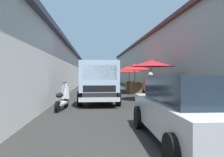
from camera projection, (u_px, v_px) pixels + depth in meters
The scene contains 11 objects.
ground at pixel (113, 94), 16.03m from camera, with size 90.00×90.00×0.00m, color #282826.
building_left_whitewash at pixel (27, 69), 17.62m from camera, with size 49.80×7.50×3.84m.
building_right_concrete at pixel (188, 62), 18.83m from camera, with size 49.80×7.50×5.06m.
fruit_stall_near_left at pixel (135, 71), 16.09m from camera, with size 2.51×2.51×2.31m.
fruit_stall_far_right at pixel (153, 70), 11.90m from camera, with size 2.51×2.51×2.33m.
fruit_stall_near_right at pixel (129, 73), 18.70m from camera, with size 2.62×2.62×2.10m.
hatchback_car at pixel (192, 109), 4.48m from camera, with size 3.94×1.99×1.45m.
delivery_truck at pixel (99, 83), 10.43m from camera, with size 4.94×2.02×2.08m.
vendor_by_crates at pixel (96, 81), 18.44m from camera, with size 0.34×0.58×1.51m.
vendor_in_shade at pixel (150, 88), 8.73m from camera, with size 0.45×0.49×1.56m.
parked_scooter at pixel (62, 99), 8.80m from camera, with size 1.69×0.47×1.14m.
Camera 1 is at (-2.44, 1.47, 1.46)m, focal length 34.04 mm.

